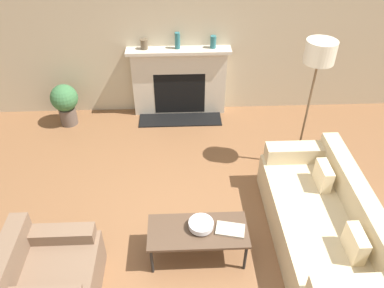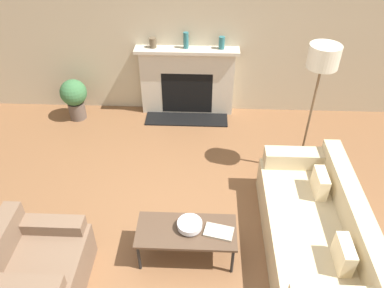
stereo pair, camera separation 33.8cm
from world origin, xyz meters
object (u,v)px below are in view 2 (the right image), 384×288
(coffee_table, at_px, (186,232))
(mantel_vase_left, at_px, (153,43))
(fireplace, at_px, (187,82))
(mantel_vase_center_left, at_px, (186,40))
(floor_lamp, at_px, (321,68))
(mantel_vase_center_right, at_px, (222,43))
(couch, at_px, (316,233))
(bowl, at_px, (190,225))
(armchair_near, at_px, (37,267))
(book, at_px, (219,232))
(potted_plant, at_px, (74,96))

(coffee_table, xyz_separation_m, mantel_vase_left, (-0.67, 2.96, 0.85))
(fireplace, bearing_deg, mantel_vase_center_left, 135.28)
(floor_lamp, height_order, mantel_vase_center_right, floor_lamp)
(couch, relative_size, bowl, 8.09)
(fireplace, distance_m, floor_lamp, 2.42)
(couch, xyz_separation_m, armchair_near, (-2.87, -0.53, -0.01))
(mantel_vase_center_right, bearing_deg, book, -91.03)
(floor_lamp, distance_m, mantel_vase_center_left, 2.24)
(bowl, height_order, floor_lamp, floor_lamp)
(potted_plant, bearing_deg, coffee_table, -53.46)
(couch, height_order, mantel_vase_center_left, mantel_vase_center_left)
(potted_plant, bearing_deg, couch, -37.14)
(couch, xyz_separation_m, book, (-1.06, -0.13, 0.12))
(coffee_table, relative_size, potted_plant, 1.51)
(armchair_near, height_order, floor_lamp, floor_lamp)
(book, bearing_deg, mantel_vase_center_right, 101.66)
(book, bearing_deg, mantel_vase_left, 121.45)
(fireplace, height_order, floor_lamp, floor_lamp)
(floor_lamp, distance_m, potted_plant, 3.85)
(bowl, bearing_deg, mantel_vase_center_left, 93.75)
(couch, relative_size, coffee_table, 2.01)
(bowl, bearing_deg, fireplace, 93.49)
(armchair_near, height_order, mantel_vase_left, mantel_vase_left)
(armchair_near, xyz_separation_m, mantel_vase_left, (0.80, 3.38, 0.94))
(fireplace, height_order, mantel_vase_center_right, mantel_vase_center_right)
(armchair_near, xyz_separation_m, potted_plant, (-0.51, 3.09, 0.12))
(book, distance_m, mantel_vase_left, 3.25)
(coffee_table, xyz_separation_m, floor_lamp, (1.50, 1.49, 1.20))
(bowl, height_order, potted_plant, potted_plant)
(mantel_vase_left, xyz_separation_m, mantel_vase_center_right, (1.07, 0.00, 0.02))
(mantel_vase_center_left, bearing_deg, book, -80.52)
(coffee_table, bearing_deg, fireplace, 92.78)
(armchair_near, distance_m, floor_lamp, 3.76)
(coffee_table, distance_m, bowl, 0.10)
(coffee_table, distance_m, floor_lamp, 2.43)
(book, xyz_separation_m, mantel_vase_left, (-1.01, 2.98, 0.81))
(mantel_vase_left, bearing_deg, book, -71.23)
(fireplace, xyz_separation_m, potted_plant, (-1.83, -0.28, -0.15))
(floor_lamp, xyz_separation_m, mantel_vase_left, (-2.17, 1.47, -0.35))
(fireplace, bearing_deg, potted_plant, -171.31)
(mantel_vase_center_left, height_order, potted_plant, mantel_vase_center_left)
(floor_lamp, bearing_deg, potted_plant, 161.32)
(couch, relative_size, mantel_vase_center_right, 11.14)
(floor_lamp, bearing_deg, armchair_near, -147.23)
(couch, distance_m, floor_lamp, 1.88)
(mantel_vase_center_right, distance_m, potted_plant, 2.53)
(couch, height_order, coffee_table, couch)
(potted_plant, bearing_deg, mantel_vase_left, 12.73)
(mantel_vase_left, height_order, potted_plant, mantel_vase_left)
(bowl, height_order, book, bowl)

